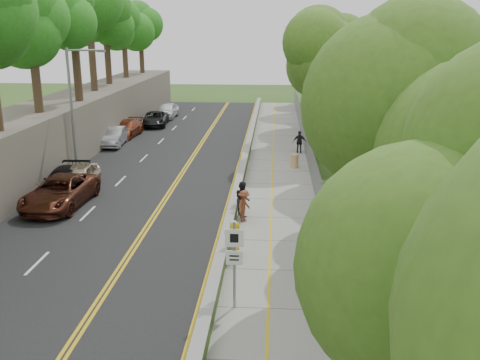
# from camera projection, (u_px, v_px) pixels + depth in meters

# --- Properties ---
(ground) EXTENTS (140.00, 140.00, 0.00)m
(ground) POSITION_uv_depth(u_px,v_px,m) (214.00, 269.00, 21.16)
(ground) COLOR #33511E
(ground) RESTS_ON ground
(road) EXTENTS (11.20, 66.00, 0.04)m
(road) POSITION_uv_depth(u_px,v_px,m) (159.00, 169.00, 35.89)
(road) COLOR black
(road) RESTS_ON ground
(sidewalk) EXTENTS (4.20, 66.00, 0.05)m
(sidewalk) POSITION_uv_depth(u_px,v_px,m) (278.00, 171.00, 35.37)
(sidewalk) COLOR gray
(sidewalk) RESTS_ON ground
(jersey_barrier) EXTENTS (0.42, 66.00, 0.60)m
(jersey_barrier) POSITION_uv_depth(u_px,v_px,m) (243.00, 167.00, 35.45)
(jersey_barrier) COLOR #86D533
(jersey_barrier) RESTS_ON ground
(rock_embankment) EXTENTS (5.00, 66.00, 4.00)m
(rock_embankment) POSITION_uv_depth(u_px,v_px,m) (39.00, 139.00, 35.86)
(rock_embankment) COLOR #595147
(rock_embankment) RESTS_ON ground
(chainlink_fence) EXTENTS (0.04, 66.00, 2.00)m
(chainlink_fence) POSITION_uv_depth(u_px,v_px,m) (310.00, 158.00, 34.97)
(chainlink_fence) COLOR slate
(chainlink_fence) RESTS_ON ground
(trees_embankment) EXTENTS (6.40, 66.00, 13.00)m
(trees_embankment) POSITION_uv_depth(u_px,v_px,m) (33.00, 6.00, 33.48)
(trees_embankment) COLOR #2F8A20
(trees_embankment) RESTS_ON rock_embankment
(trees_fenceside) EXTENTS (7.00, 66.00, 14.00)m
(trees_fenceside) POSITION_uv_depth(u_px,v_px,m) (352.00, 64.00, 33.16)
(trees_fenceside) COLOR #497623
(trees_fenceside) RESTS_ON ground
(streetlight) EXTENTS (2.52, 0.22, 8.00)m
(streetlight) POSITION_uv_depth(u_px,v_px,m) (75.00, 102.00, 33.98)
(streetlight) COLOR gray
(streetlight) RESTS_ON ground
(signpost) EXTENTS (0.62, 0.09, 3.10)m
(signpost) POSITION_uv_depth(u_px,v_px,m) (234.00, 256.00, 17.66)
(signpost) COLOR gray
(signpost) RESTS_ON sidewalk
(construction_barrel) EXTENTS (0.56, 0.56, 0.91)m
(construction_barrel) POSITION_uv_depth(u_px,v_px,m) (294.00, 161.00, 36.13)
(construction_barrel) COLOR #D26F00
(construction_barrel) RESTS_ON sidewalk
(concrete_block) EXTENTS (1.08, 0.81, 0.71)m
(concrete_block) POSITION_uv_depth(u_px,v_px,m) (322.00, 256.00, 21.36)
(concrete_block) COLOR gray
(concrete_block) RESTS_ON sidewalk
(car_2) EXTENTS (2.87, 5.80, 1.58)m
(car_2) POSITION_uv_depth(u_px,v_px,m) (60.00, 192.00, 28.27)
(car_2) COLOR #58261A
(car_2) RESTS_ON road
(car_3) EXTENTS (2.19, 4.97, 1.42)m
(car_3) POSITION_uv_depth(u_px,v_px,m) (65.00, 181.00, 30.56)
(car_3) COLOR black
(car_3) RESTS_ON road
(car_4) EXTENTS (2.15, 4.68, 1.55)m
(car_4) POSITION_uv_depth(u_px,v_px,m) (78.00, 178.00, 30.86)
(car_4) COLOR tan
(car_4) RESTS_ON road
(car_5) EXTENTS (1.84, 4.54, 1.46)m
(car_5) POSITION_uv_depth(u_px,v_px,m) (114.00, 136.00, 42.86)
(car_5) COLOR #A3A5AB
(car_5) RESTS_ON road
(car_6) EXTENTS (2.71, 5.09, 1.36)m
(car_6) POSITION_uv_depth(u_px,v_px,m) (155.00, 119.00, 51.35)
(car_6) COLOR black
(car_6) RESTS_ON road
(car_7) EXTENTS (2.34, 4.94, 1.39)m
(car_7) POSITION_uv_depth(u_px,v_px,m) (126.00, 129.00, 46.37)
(car_7) COLOR brown
(car_7) RESTS_ON road
(car_8) EXTENTS (2.00, 4.64, 1.56)m
(car_8) POSITION_uv_depth(u_px,v_px,m) (167.00, 110.00, 55.82)
(car_8) COLOR white
(car_8) RESTS_ON road
(painter_0) EXTENTS (0.69, 0.89, 1.60)m
(painter_0) POSITION_uv_depth(u_px,v_px,m) (235.00, 240.00, 21.84)
(painter_0) COLOR yellow
(painter_0) RESTS_ON sidewalk
(painter_1) EXTENTS (0.48, 0.66, 1.66)m
(painter_1) POSITION_uv_depth(u_px,v_px,m) (235.00, 240.00, 21.83)
(painter_1) COLOR silver
(painter_1) RESTS_ON sidewalk
(painter_2) EXTENTS (0.97, 1.07, 1.78)m
(painter_2) POSITION_uv_depth(u_px,v_px,m) (243.00, 199.00, 26.80)
(painter_2) COLOR black
(painter_2) RESTS_ON sidewalk
(painter_3) EXTENTS (0.93, 1.17, 1.58)m
(painter_3) POSITION_uv_depth(u_px,v_px,m) (244.00, 206.00, 26.03)
(painter_3) COLOR brown
(painter_3) RESTS_ON sidewalk
(person_far) EXTENTS (1.01, 0.46, 1.68)m
(person_far) POSITION_uv_depth(u_px,v_px,m) (300.00, 142.00, 40.23)
(person_far) COLOR black
(person_far) RESTS_ON sidewalk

